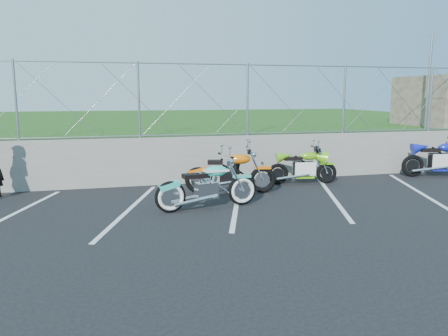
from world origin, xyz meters
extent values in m
plane|color=black|center=(0.00, 0.00, 0.00)|extent=(90.00, 90.00, 0.00)
cube|color=slate|center=(0.00, 3.50, 0.65)|extent=(30.00, 0.22, 1.30)
cube|color=#1C4512|center=(0.00, 13.50, 0.65)|extent=(30.00, 20.00, 1.30)
cylinder|color=gray|center=(0.00, 3.50, 3.25)|extent=(28.00, 0.03, 0.03)
cylinder|color=gray|center=(0.00, 3.50, 1.35)|extent=(28.00, 0.03, 0.03)
cylinder|color=gray|center=(7.20, 3.90, 2.80)|extent=(0.08, 0.08, 3.00)
cube|color=silver|center=(-4.80, 1.00, 0.00)|extent=(1.49, 4.31, 0.01)
cube|color=silver|center=(-2.40, 1.00, 0.00)|extent=(1.49, 4.31, 0.01)
cube|color=silver|center=(0.00, 1.00, 0.00)|extent=(1.49, 4.31, 0.01)
cube|color=silver|center=(2.40, 1.00, 0.00)|extent=(1.49, 4.31, 0.01)
cube|color=silver|center=(4.80, 1.00, 0.00)|extent=(1.49, 4.31, 0.01)
torus|color=black|center=(-1.58, 0.51, 0.34)|extent=(0.68, 0.21, 0.67)
torus|color=black|center=(0.05, 0.77, 0.34)|extent=(0.68, 0.21, 0.67)
cube|color=silver|center=(-0.78, 0.64, 0.41)|extent=(0.51, 0.35, 0.35)
ellipsoid|color=#34D0B7|center=(-0.56, 0.67, 0.81)|extent=(0.57, 0.33, 0.24)
cube|color=black|center=(-1.05, 0.60, 0.74)|extent=(0.54, 0.32, 0.09)
cube|color=#34D0B7|center=(0.05, 0.77, 0.65)|extent=(0.41, 0.21, 0.06)
cylinder|color=silver|center=(-0.34, 0.70, 1.14)|extent=(0.14, 0.73, 0.03)
torus|color=black|center=(-0.68, 2.16, 0.33)|extent=(0.67, 0.26, 0.67)
torus|color=black|center=(0.89, 1.81, 0.33)|extent=(0.67, 0.26, 0.67)
cube|color=black|center=(0.09, 1.99, 0.43)|extent=(0.55, 0.40, 0.36)
ellipsoid|color=orange|center=(0.32, 1.94, 0.86)|extent=(0.61, 0.38, 0.25)
cube|color=black|center=(-0.19, 2.05, 0.78)|extent=(0.58, 0.37, 0.10)
cube|color=orange|center=(0.89, 1.81, 0.64)|extent=(0.43, 0.24, 0.06)
cylinder|color=silver|center=(0.54, 1.89, 1.12)|extent=(0.19, 0.76, 0.03)
torus|color=black|center=(1.64, 2.69, 0.29)|extent=(0.59, 0.19, 0.58)
torus|color=black|center=(3.00, 2.51, 0.29)|extent=(0.59, 0.19, 0.58)
cube|color=black|center=(2.30, 2.60, 0.39)|extent=(0.48, 0.33, 0.33)
ellipsoid|color=#65B416|center=(2.51, 2.57, 0.78)|extent=(0.54, 0.30, 0.22)
cube|color=black|center=(2.05, 2.64, 0.71)|extent=(0.51, 0.30, 0.09)
cube|color=#65B416|center=(3.00, 2.51, 0.56)|extent=(0.38, 0.19, 0.06)
cylinder|color=silver|center=(2.68, 2.55, 1.00)|extent=(0.12, 0.69, 0.03)
torus|color=black|center=(5.96, 2.77, 0.33)|extent=(0.67, 0.29, 0.66)
cube|color=black|center=(6.70, 2.58, 0.44)|extent=(0.57, 0.43, 0.38)
ellipsoid|color=#111CA7|center=(6.93, 2.52, 0.88)|extent=(0.63, 0.41, 0.26)
cube|color=black|center=(6.42, 2.65, 0.81)|extent=(0.60, 0.40, 0.10)
camera|label=1|loc=(-2.64, -8.35, 2.45)|focal=35.00mm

